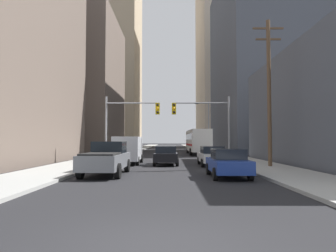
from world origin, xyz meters
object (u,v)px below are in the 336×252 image
at_px(sedan_black, 166,155).
at_px(traffic_signal_near_left, 130,117).
at_px(sedan_blue, 228,163).
at_px(pickup_truck_grey, 107,158).
at_px(sedan_white, 212,156).
at_px(city_bus, 198,141).
at_px(traffic_signal_near_right, 204,117).
at_px(cargo_van_silver, 128,149).

xyz_separation_m(sedan_black, traffic_signal_near_left, (-3.36, 3.40, 3.33)).
relative_size(sedan_blue, traffic_signal_near_left, 0.70).
xyz_separation_m(pickup_truck_grey, sedan_white, (6.87, 6.36, -0.16)).
bearing_deg(sedan_white, sedan_black, 167.87).
distance_m(city_bus, traffic_signal_near_right, 15.57).
xyz_separation_m(sedan_black, sedan_white, (3.56, -0.76, 0.00)).
height_order(cargo_van_silver, traffic_signal_near_left, traffic_signal_near_left).
bearing_deg(pickup_truck_grey, sedan_blue, -10.17).
height_order(sedan_blue, sedan_black, same).
bearing_deg(traffic_signal_near_right, traffic_signal_near_left, -180.00).
distance_m(pickup_truck_grey, traffic_signal_near_right, 12.88).
bearing_deg(sedan_black, traffic_signal_near_right, 45.10).
xyz_separation_m(pickup_truck_grey, sedan_black, (3.32, 7.13, -0.16)).
bearing_deg(city_bus, cargo_van_silver, -112.62).
height_order(pickup_truck_grey, sedan_blue, pickup_truck_grey).
bearing_deg(sedan_black, cargo_van_silver, 161.78).
distance_m(city_bus, sedan_blue, 27.16).
height_order(sedan_white, traffic_signal_near_right, traffic_signal_near_right).
height_order(pickup_truck_grey, traffic_signal_near_right, traffic_signal_near_right).
bearing_deg(traffic_signal_near_left, city_bus, 63.78).
bearing_deg(traffic_signal_near_left, traffic_signal_near_right, 0.00).
xyz_separation_m(pickup_truck_grey, cargo_van_silver, (0.14, 8.17, 0.35)).
height_order(city_bus, sedan_black, city_bus).
distance_m(city_bus, cargo_van_silver, 19.23).
distance_m(cargo_van_silver, traffic_signal_near_left, 3.67).
bearing_deg(pickup_truck_grey, traffic_signal_near_left, 90.26).
height_order(pickup_truck_grey, sedan_white, pickup_truck_grey).
relative_size(sedan_black, traffic_signal_near_left, 0.70).
distance_m(city_bus, pickup_truck_grey, 27.01).
distance_m(pickup_truck_grey, sedan_blue, 6.81).
bearing_deg(sedan_blue, traffic_signal_near_left, 119.92).
relative_size(city_bus, sedan_white, 2.71).
bearing_deg(sedan_white, cargo_van_silver, 164.96).
bearing_deg(sedan_blue, traffic_signal_near_right, 89.99).
relative_size(pickup_truck_grey, sedan_black, 1.29).
bearing_deg(pickup_truck_grey, cargo_van_silver, 89.03).
height_order(sedan_white, traffic_signal_near_left, traffic_signal_near_left).
xyz_separation_m(city_bus, sedan_blue, (-0.83, -27.12, -1.16)).
xyz_separation_m(sedan_black, traffic_signal_near_right, (3.39, 3.40, 3.34)).
xyz_separation_m(cargo_van_silver, sedan_blue, (6.56, -9.37, -0.52)).
relative_size(sedan_white, traffic_signal_near_left, 0.71).
distance_m(pickup_truck_grey, traffic_signal_near_left, 10.99).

